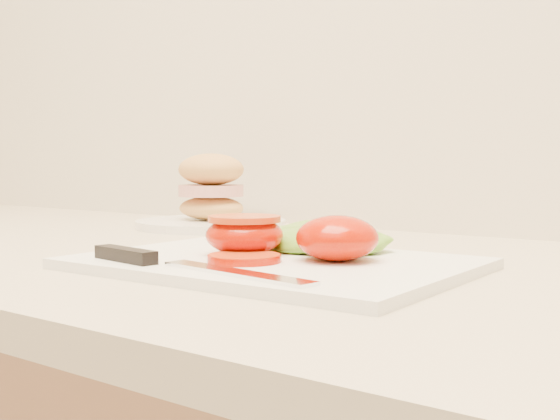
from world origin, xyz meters
The scene contains 8 objects.
cutting_board centered at (-0.27, 1.61, 0.94)m, with size 0.35×0.25×0.01m, color white.
tomato_half_dome centered at (-0.21, 1.63, 0.96)m, with size 0.08×0.08×0.04m, color red.
tomato_half_cut centered at (-0.31, 1.61, 0.96)m, with size 0.08×0.08×0.04m.
tomato_slice_0 centered at (-0.27, 1.57, 0.94)m, with size 0.07×0.07×0.01m, color #D24116.
lettuce_leaf_0 centered at (-0.28, 1.68, 0.95)m, with size 0.13×0.09×0.02m, color #68B02E.
lettuce_leaf_1 centered at (-0.24, 1.69, 0.95)m, with size 0.10×0.07×0.02m, color #68B02E.
knife centered at (-0.31, 1.51, 0.94)m, with size 0.25×0.04×0.01m.
sandwich_plate centered at (-0.59, 1.88, 0.97)m, with size 0.23×0.23×0.11m.
Camera 1 is at (0.13, 1.09, 1.03)m, focal length 45.00 mm.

